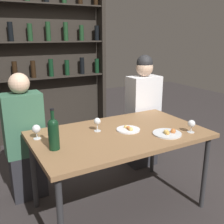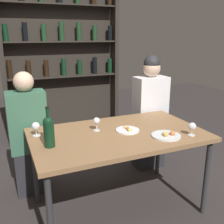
# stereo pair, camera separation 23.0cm
# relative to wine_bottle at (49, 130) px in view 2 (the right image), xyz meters

# --- Properties ---
(ground_plane) EXTENTS (10.00, 10.00, 0.00)m
(ground_plane) POSITION_rel_wine_bottle_xyz_m (0.59, 0.06, -0.87)
(ground_plane) COLOR #332D2D
(dining_table) EXTENTS (1.46, 0.87, 0.74)m
(dining_table) POSITION_rel_wine_bottle_xyz_m (0.59, 0.06, -0.19)
(dining_table) COLOR olive
(dining_table) RESTS_ON ground_plane
(wine_rack_wall) EXTENTS (1.71, 0.21, 2.21)m
(wine_rack_wall) POSITION_rel_wine_bottle_xyz_m (0.59, 2.05, 0.29)
(wine_rack_wall) COLOR #28231E
(wine_rack_wall) RESTS_ON ground_plane
(wine_bottle) EXTENTS (0.08, 0.08, 0.31)m
(wine_bottle) POSITION_rel_wine_bottle_xyz_m (0.00, 0.00, 0.00)
(wine_bottle) COLOR black
(wine_bottle) RESTS_ON dining_table
(wine_glass_0) EXTENTS (0.06, 0.06, 0.12)m
(wine_glass_0) POSITION_rel_wine_bottle_xyz_m (0.44, 0.18, -0.05)
(wine_glass_0) COLOR silver
(wine_glass_0) RESTS_ON dining_table
(wine_glass_1) EXTENTS (0.07, 0.07, 0.12)m
(wine_glass_1) POSITION_rel_wine_bottle_xyz_m (-0.06, 0.26, -0.05)
(wine_glass_1) COLOR silver
(wine_glass_1) RESTS_ON dining_table
(wine_glass_2) EXTENTS (0.06, 0.06, 0.11)m
(wine_glass_2) POSITION_rel_wine_bottle_xyz_m (1.12, -0.24, -0.06)
(wine_glass_2) COLOR silver
(wine_glass_2) RESTS_ON dining_table
(food_plate_0) EXTENTS (0.24, 0.24, 0.05)m
(food_plate_0) POSITION_rel_wine_bottle_xyz_m (0.92, -0.18, -0.12)
(food_plate_0) COLOR silver
(food_plate_0) RESTS_ON dining_table
(food_plate_1) EXTENTS (0.21, 0.21, 0.04)m
(food_plate_1) POSITION_rel_wine_bottle_xyz_m (0.68, 0.07, -0.12)
(food_plate_1) COLOR white
(food_plate_1) RESTS_ON dining_table
(seated_person_left) EXTENTS (0.35, 0.22, 1.22)m
(seated_person_left) POSITION_rel_wine_bottle_xyz_m (-0.09, 0.65, -0.29)
(seated_person_left) COLOR #26262B
(seated_person_left) RESTS_ON ground_plane
(seated_person_right) EXTENTS (0.37, 0.22, 1.33)m
(seated_person_right) POSITION_rel_wine_bottle_xyz_m (1.26, 0.65, -0.22)
(seated_person_right) COLOR #26262B
(seated_person_right) RESTS_ON ground_plane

